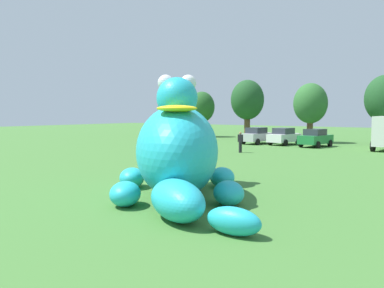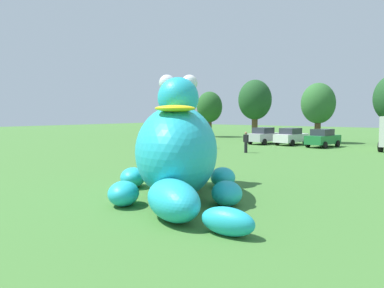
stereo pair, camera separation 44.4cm
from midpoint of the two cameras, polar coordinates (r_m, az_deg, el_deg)
The scene contains 11 objects.
ground_plane at distance 16.88m, azimuth -3.66°, elevation -6.61°, with size 160.00×160.00×0.00m, color #427533.
giant_inflatable_creature at distance 15.52m, azimuth -2.91°, elevation -0.76°, with size 8.66×7.73×5.00m.
car_silver at distance 42.09m, azimuth 9.00°, elevation 1.20°, with size 2.25×4.25×1.72m.
car_white at distance 41.34m, azimuth 12.77°, elevation 1.08°, with size 2.32×4.28×1.72m.
car_green at distance 39.57m, azimuth 17.00°, elevation 0.85°, with size 2.37×4.30×1.72m.
tree_far_left at distance 58.61m, azimuth -3.33°, elevation 5.16°, with size 3.38×3.38×5.99m.
tree_left at distance 53.82m, azimuth 1.20°, elevation 5.29°, with size 3.43×3.43×6.10m.
tree_mid_left at distance 50.42m, azimuth 7.70°, elevation 6.24°, with size 4.14×4.14×7.35m.
tree_centre_left at distance 45.02m, azimuth 16.36°, elevation 5.56°, with size 3.63×3.63×6.45m.
spectator_near_inflatable at distance 32.58m, azimuth 6.57°, elevation 0.26°, with size 0.38×0.26×1.71m.
spectator_mid_field at distance 36.50m, azimuth 1.18°, elevation 0.74°, with size 0.38×0.26×1.71m.
Camera 1 is at (10.32, -12.94, 3.25)m, focal length 37.17 mm.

